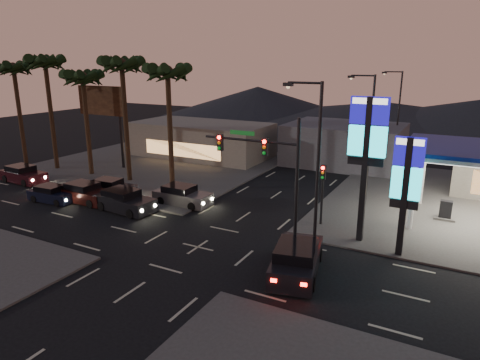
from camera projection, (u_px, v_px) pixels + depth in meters
The scene contains 27 objects.
ground at pixel (198, 247), 26.09m from camera, with size 140.00×140.00×0.00m, color black.
corner_lot_nw at pixel (157, 164), 46.94m from camera, with size 24.00×24.00×0.12m, color #47443F.
pylon_sign_tall at pixel (367, 141), 25.20m from camera, with size 2.20×0.35×9.00m.
pylon_sign_short at pixel (407, 179), 23.68m from camera, with size 1.60×0.35×7.00m.
traffic_signal_mast at pixel (269, 164), 24.68m from camera, with size 6.10×0.39×8.00m.
pedestal_signal at pixel (323, 185), 28.75m from camera, with size 0.32×0.39×4.30m.
streetlight_near at pixel (314, 165), 22.33m from camera, with size 2.14×0.25×10.00m.
streetlight_mid at pixel (368, 131), 33.38m from camera, with size 2.14×0.25×10.00m.
streetlight_far at pixel (396, 113), 45.28m from camera, with size 2.14×0.25×10.00m.
palm_a at pixel (168, 80), 35.73m from camera, with size 4.41×4.41×10.86m.
palm_b at pixel (122, 73), 37.85m from camera, with size 4.41×4.41×11.46m.
palm_c at pixel (83, 84), 40.41m from camera, with size 4.41×4.41×10.26m.
palm_d at pixel (46, 70), 42.34m from camera, with size 4.41×4.41×11.66m.
palm_e at pixel (14, 75), 44.76m from camera, with size 4.41×4.41×11.06m.
billboard at pixel (101, 107), 44.75m from camera, with size 6.00×0.30×8.50m.
building_far_west at pixel (202, 140), 50.61m from camera, with size 16.00×8.00×4.00m, color #726B5B.
building_far_mid at pixel (344, 144), 46.69m from camera, with size 12.00×9.00×4.40m, color #4C4C51.
hill_left at pixel (258, 102), 87.63m from camera, with size 40.00×40.00×6.00m, color black.
hill_right at pixel (479, 115), 69.61m from camera, with size 50.00×50.00×5.00m, color black.
hill_center at pixel (383, 113), 76.55m from camera, with size 60.00×60.00×4.00m, color black.
car_lane_a_front at pixel (124, 201), 32.29m from camera, with size 5.14×2.46×1.63m.
car_lane_a_mid at pixel (85, 193), 34.35m from camera, with size 4.85×2.14×1.56m.
car_lane_a_rear at pixel (52, 194), 34.43m from camera, with size 4.16×1.93×1.33m.
car_lane_b_front at pixel (182, 196), 33.69m from camera, with size 4.77×2.04×1.55m.
car_lane_b_mid at pixel (111, 188), 36.10m from camera, with size 4.37×2.10×1.39m.
car_lane_b_rear at pixel (23, 175), 39.99m from camera, with size 4.90×2.25×1.57m.
suv_station at pixel (297, 260), 22.61m from camera, with size 3.29×5.63×1.77m.
Camera 1 is at (13.60, -19.99, 10.94)m, focal length 32.00 mm.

